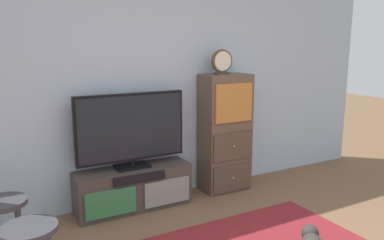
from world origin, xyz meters
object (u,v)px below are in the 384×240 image
(side_cabinet, at_px, (225,133))
(desk_clock, at_px, (222,62))
(television, at_px, (131,129))
(bar_stool_far, at_px, (4,222))
(media_console, at_px, (134,188))

(side_cabinet, distance_m, desk_clock, 0.85)
(television, bearing_deg, desk_clock, -1.49)
(desk_clock, height_order, bar_stool_far, desk_clock)
(desk_clock, bearing_deg, bar_stool_far, -160.93)
(desk_clock, distance_m, bar_stool_far, 2.72)
(television, relative_size, bar_stool_far, 1.78)
(side_cabinet, height_order, bar_stool_far, side_cabinet)
(side_cabinet, bearing_deg, bar_stool_far, -161.14)
(media_console, bearing_deg, television, 90.00)
(television, distance_m, bar_stool_far, 1.58)
(television, bearing_deg, bar_stool_far, -146.31)
(side_cabinet, xyz_separation_m, desk_clock, (-0.07, -0.02, 0.85))
(media_console, relative_size, bar_stool_far, 1.87)
(desk_clock, bearing_deg, media_console, 179.75)
(media_console, bearing_deg, bar_stool_far, -147.06)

